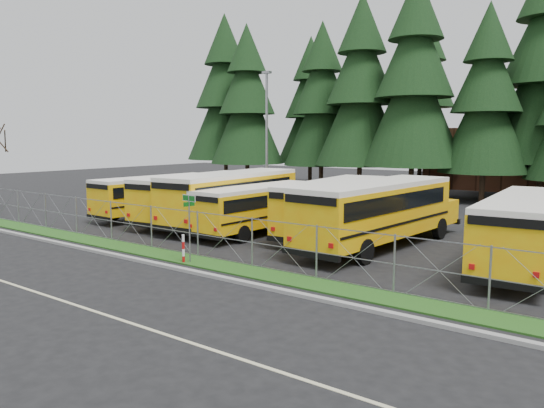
{
  "coord_description": "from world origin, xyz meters",
  "views": [
    {
      "loc": [
        14.97,
        -16.98,
        5.15
      ],
      "look_at": [
        -0.77,
        4.0,
        1.81
      ],
      "focal_mm": 35.0,
      "sensor_mm": 36.0,
      "label": 1
    }
  ],
  "objects_px": {
    "bus_1": "(161,197)",
    "bus_3": "(236,199)",
    "bus_5": "(337,208)",
    "striped_bollard": "(183,249)",
    "bus_6": "(380,214)",
    "light_standard": "(267,132)",
    "bus_2": "(201,198)",
    "bus_4": "(263,209)",
    "street_sign": "(189,214)",
    "bus_east": "(527,232)"
  },
  "relations": [
    {
      "from": "bus_1",
      "to": "bus_3",
      "type": "bearing_deg",
      "value": 5.47
    },
    {
      "from": "bus_5",
      "to": "striped_bollard",
      "type": "bearing_deg",
      "value": -107.45
    },
    {
      "from": "bus_6",
      "to": "light_standard",
      "type": "relative_size",
      "value": 1.17
    },
    {
      "from": "bus_3",
      "to": "bus_6",
      "type": "height_order",
      "value": "bus_3"
    },
    {
      "from": "bus_2",
      "to": "bus_4",
      "type": "distance_m",
      "value": 5.36
    },
    {
      "from": "bus_6",
      "to": "street_sign",
      "type": "relative_size",
      "value": 4.22
    },
    {
      "from": "bus_4",
      "to": "bus_5",
      "type": "xyz_separation_m",
      "value": [
        3.46,
        1.85,
        0.16
      ]
    },
    {
      "from": "bus_1",
      "to": "bus_6",
      "type": "bearing_deg",
      "value": 1.12
    },
    {
      "from": "bus_1",
      "to": "bus_2",
      "type": "xyz_separation_m",
      "value": [
        3.45,
        0.15,
        0.12
      ]
    },
    {
      "from": "bus_2",
      "to": "street_sign",
      "type": "bearing_deg",
      "value": -54.25
    },
    {
      "from": "bus_2",
      "to": "light_standard",
      "type": "bearing_deg",
      "value": 98.56
    },
    {
      "from": "bus_6",
      "to": "light_standard",
      "type": "bearing_deg",
      "value": 148.74
    },
    {
      "from": "bus_1",
      "to": "bus_5",
      "type": "height_order",
      "value": "bus_5"
    },
    {
      "from": "bus_1",
      "to": "bus_5",
      "type": "bearing_deg",
      "value": 8.24
    },
    {
      "from": "bus_4",
      "to": "light_standard",
      "type": "xyz_separation_m",
      "value": [
        -7.96,
        10.72,
        4.22
      ]
    },
    {
      "from": "bus_4",
      "to": "bus_6",
      "type": "xyz_separation_m",
      "value": [
        6.71,
        0.27,
        0.27
      ]
    },
    {
      "from": "bus_3",
      "to": "striped_bollard",
      "type": "distance_m",
      "value": 9.52
    },
    {
      "from": "bus_3",
      "to": "light_standard",
      "type": "distance_m",
      "value": 11.83
    },
    {
      "from": "bus_4",
      "to": "striped_bollard",
      "type": "relative_size",
      "value": 8.14
    },
    {
      "from": "light_standard",
      "to": "bus_3",
      "type": "bearing_deg",
      "value": -61.88
    },
    {
      "from": "bus_1",
      "to": "bus_east",
      "type": "bearing_deg",
      "value": 0.79
    },
    {
      "from": "bus_east",
      "to": "light_standard",
      "type": "distance_m",
      "value": 23.91
    },
    {
      "from": "bus_1",
      "to": "bus_east",
      "type": "height_order",
      "value": "bus_east"
    },
    {
      "from": "bus_5",
      "to": "street_sign",
      "type": "bearing_deg",
      "value": -106.7
    },
    {
      "from": "bus_5",
      "to": "bus_6",
      "type": "distance_m",
      "value": 3.62
    },
    {
      "from": "bus_3",
      "to": "bus_east",
      "type": "relative_size",
      "value": 1.08
    },
    {
      "from": "bus_east",
      "to": "striped_bollard",
      "type": "bearing_deg",
      "value": -150.49
    },
    {
      "from": "bus_3",
      "to": "bus_5",
      "type": "relative_size",
      "value": 1.08
    },
    {
      "from": "bus_1",
      "to": "striped_bollard",
      "type": "height_order",
      "value": "bus_1"
    },
    {
      "from": "bus_3",
      "to": "striped_bollard",
      "type": "height_order",
      "value": "bus_3"
    },
    {
      "from": "bus_east",
      "to": "bus_3",
      "type": "bearing_deg",
      "value": 172.81
    },
    {
      "from": "bus_6",
      "to": "bus_east",
      "type": "distance_m",
      "value": 6.33
    },
    {
      "from": "bus_1",
      "to": "bus_6",
      "type": "height_order",
      "value": "bus_6"
    },
    {
      "from": "bus_1",
      "to": "bus_3",
      "type": "relative_size",
      "value": 0.85
    },
    {
      "from": "striped_bollard",
      "to": "light_standard",
      "type": "relative_size",
      "value": 0.12
    },
    {
      "from": "bus_1",
      "to": "street_sign",
      "type": "bearing_deg",
      "value": -34.27
    },
    {
      "from": "bus_1",
      "to": "striped_bollard",
      "type": "distance_m",
      "value": 13.2
    },
    {
      "from": "bus_5",
      "to": "striped_bollard",
      "type": "relative_size",
      "value": 9.16
    },
    {
      "from": "bus_6",
      "to": "light_standard",
      "type": "distance_m",
      "value": 18.45
    },
    {
      "from": "striped_bollard",
      "to": "bus_east",
      "type": "bearing_deg",
      "value": 33.57
    },
    {
      "from": "bus_east",
      "to": "light_standard",
      "type": "xyz_separation_m",
      "value": [
        -21.0,
        10.69,
        4.07
      ]
    },
    {
      "from": "bus_4",
      "to": "striped_bollard",
      "type": "bearing_deg",
      "value": -75.72
    },
    {
      "from": "striped_bollard",
      "to": "street_sign",
      "type": "bearing_deg",
      "value": 52.01
    },
    {
      "from": "bus_3",
      "to": "bus_6",
      "type": "bearing_deg",
      "value": -8.22
    },
    {
      "from": "bus_2",
      "to": "street_sign",
      "type": "xyz_separation_m",
      "value": [
        7.17,
        -7.97,
        0.6
      ]
    },
    {
      "from": "bus_4",
      "to": "bus_5",
      "type": "distance_m",
      "value": 3.93
    },
    {
      "from": "bus_4",
      "to": "bus_3",
      "type": "bearing_deg",
      "value": 163.3
    },
    {
      "from": "bus_6",
      "to": "bus_east",
      "type": "bearing_deg",
      "value": 2.09
    },
    {
      "from": "bus_3",
      "to": "street_sign",
      "type": "distance_m",
      "value": 9.38
    },
    {
      "from": "street_sign",
      "to": "light_standard",
      "type": "height_order",
      "value": "light_standard"
    }
  ]
}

